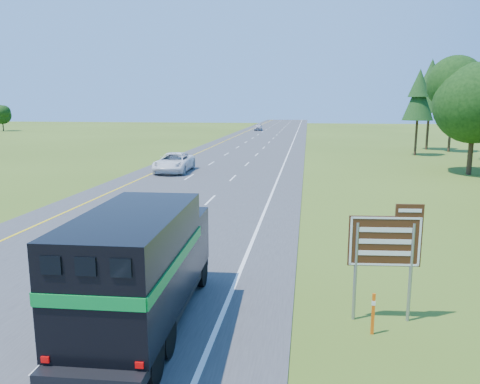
{
  "coord_description": "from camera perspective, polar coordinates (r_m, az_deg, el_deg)",
  "views": [
    {
      "loc": [
        7.8,
        0.82,
        6.0
      ],
      "look_at": [
        4.6,
        22.94,
        1.77
      ],
      "focal_mm": 35.0,
      "sensor_mm": 36.0,
      "label": 1
    }
  ],
  "objects": [
    {
      "name": "exit_sign",
      "position": [
        13.46,
        17.36,
        -6.28
      ],
      "size": [
        1.97,
        0.23,
        3.35
      ],
      "rotation": [
        0.0,
        0.0,
        0.08
      ],
      "color": "gray",
      "rests_on": "ground"
    },
    {
      "name": "delineator",
      "position": [
        13.13,
        15.91,
        -13.95
      ],
      "size": [
        0.09,
        0.05,
        1.14
      ],
      "color": "#ED540C",
      "rests_on": "ground"
    },
    {
      "name": "road",
      "position": [
        50.15,
        -0.78,
        3.87
      ],
      "size": [
        15.0,
        260.0,
        0.04
      ],
      "primitive_type": "cube",
      "color": "#38383A",
      "rests_on": "ground"
    },
    {
      "name": "lane_markings",
      "position": [
        50.15,
        -0.78,
        3.9
      ],
      "size": [
        11.15,
        260.0,
        0.01
      ],
      "color": "yellow",
      "rests_on": "road"
    },
    {
      "name": "white_suv",
      "position": [
        41.88,
        -8.04,
        3.59
      ],
      "size": [
        3.02,
        6.15,
        1.68
      ],
      "primitive_type": "imported",
      "rotation": [
        0.0,
        0.0,
        0.04
      ],
      "color": "white",
      "rests_on": "road"
    },
    {
      "name": "horse_truck",
      "position": [
        12.79,
        -11.9,
        -8.63
      ],
      "size": [
        2.61,
        7.57,
        3.31
      ],
      "rotation": [
        0.0,
        0.0,
        0.04
      ],
      "color": "black",
      "rests_on": "road"
    },
    {
      "name": "far_car",
      "position": [
        106.81,
        2.23,
        7.92
      ],
      "size": [
        2.1,
        4.59,
        1.53
      ],
      "primitive_type": "imported",
      "rotation": [
        0.0,
        0.0,
        0.07
      ],
      "color": "#B3B4BB",
      "rests_on": "road"
    }
  ]
}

